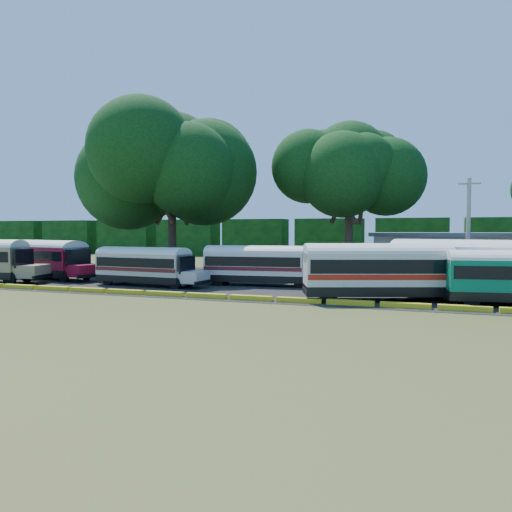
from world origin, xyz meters
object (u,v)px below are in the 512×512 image
(bus_red, at_px, (48,257))
(bus_white_red, at_px, (380,268))
(bus_cream_west, at_px, (145,264))
(tree_west, at_px, (172,164))

(bus_red, bearing_deg, bus_white_red, 6.41)
(bus_cream_west, bearing_deg, tree_west, 113.53)
(bus_cream_west, relative_size, tree_west, 0.58)
(bus_red, xyz_separation_m, tree_west, (7.26, 9.06, 8.83))
(bus_red, bearing_deg, tree_west, 65.90)
(bus_cream_west, distance_m, tree_west, 14.75)
(bus_white_red, height_order, tree_west, tree_west)
(bus_cream_west, bearing_deg, bus_red, 174.72)
(bus_cream_west, distance_m, bus_white_red, 17.87)
(bus_white_red, relative_size, tree_west, 0.68)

